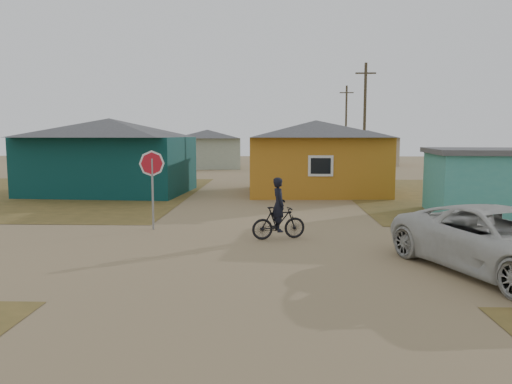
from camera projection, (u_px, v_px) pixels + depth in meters
ground at (263, 254)px, 13.20m from camera, size 120.00×120.00×0.00m
grass_nw at (7, 194)px, 26.61m from camera, size 20.00×18.00×0.00m
house_teal at (110, 155)px, 26.68m from camera, size 8.93×7.08×4.00m
house_yellow at (316, 156)px, 26.78m from camera, size 7.72×6.76×3.90m
house_pale_west at (208, 148)px, 46.96m from camera, size 7.04×6.15×3.60m
house_beige_east at (367, 147)px, 52.34m from camera, size 6.95×6.05×3.60m
house_pale_north at (154, 146)px, 59.17m from camera, size 6.28×5.81×3.40m
utility_pole_near at (365, 120)px, 34.33m from camera, size 1.40×0.20×8.00m
utility_pole_far at (346, 125)px, 50.18m from camera, size 1.40×0.20×8.00m
stop_sign at (152, 172)px, 16.36m from camera, size 0.85×0.17×2.63m
cyclist at (279, 217)px, 14.99m from camera, size 1.72×0.90×1.87m
vehicle at (501, 241)px, 11.19m from camera, size 4.27×5.97×1.51m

